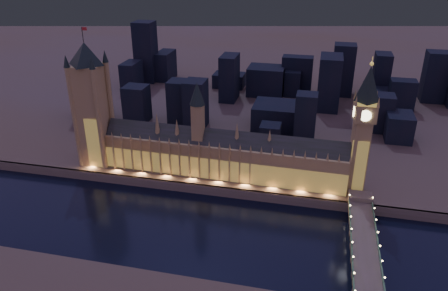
% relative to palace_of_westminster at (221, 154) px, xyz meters
% --- Properties ---
extents(ground_plane, '(2000.00, 2000.00, 0.00)m').
position_rel_palace_of_westminster_xyz_m(ground_plane, '(-1.03, -61.75, -26.37)').
color(ground_plane, black).
rests_on(ground_plane, ground).
extents(north_bank, '(2000.00, 960.00, 8.00)m').
position_rel_palace_of_westminster_xyz_m(north_bank, '(-1.03, 458.25, -22.37)').
color(north_bank, brown).
rests_on(north_bank, ground).
extents(embankment_wall, '(2000.00, 2.50, 8.00)m').
position_rel_palace_of_westminster_xyz_m(embankment_wall, '(-1.03, -20.75, -22.37)').
color(embankment_wall, '#595446').
rests_on(embankment_wall, ground).
extents(palace_of_westminster, '(202.00, 25.28, 78.00)m').
position_rel_palace_of_westminster_xyz_m(palace_of_westminster, '(0.00, 0.00, 0.00)').
color(palace_of_westminster, '#98834F').
rests_on(palace_of_westminster, north_bank).
extents(victoria_tower, '(31.68, 31.68, 116.47)m').
position_rel_palace_of_westminster_xyz_m(victoria_tower, '(-111.03, 0.17, 39.32)').
color(victoria_tower, '#98834F').
rests_on(victoria_tower, north_bank).
extents(elizabeth_tower, '(18.00, 18.00, 104.88)m').
position_rel_palace_of_westminster_xyz_m(elizabeth_tower, '(106.97, 0.17, 40.03)').
color(elizabeth_tower, '#98834F').
rests_on(elizabeth_tower, north_bank).
extents(westminster_bridge, '(17.40, 113.00, 15.90)m').
position_rel_palace_of_westminster_xyz_m(westminster_bridge, '(110.79, -65.21, -20.37)').
color(westminster_bridge, '#595446').
rests_on(westminster_bridge, ground).
extents(city_backdrop, '(447.97, 215.63, 80.79)m').
position_rel_palace_of_westminster_xyz_m(city_backdrop, '(31.26, 182.85, 4.46)').
color(city_backdrop, black).
rests_on(city_backdrop, north_bank).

